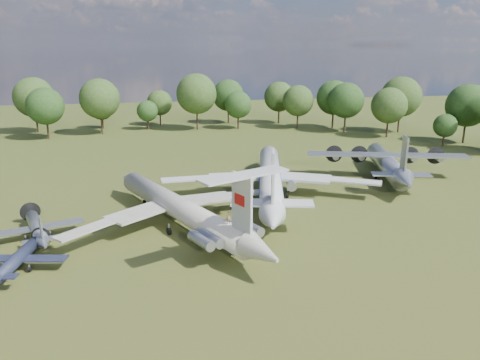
{
  "coord_description": "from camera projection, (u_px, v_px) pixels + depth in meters",
  "views": [
    {
      "loc": [
        -7.28,
        -66.15,
        24.77
      ],
      "look_at": [
        6.02,
        0.95,
        5.0
      ],
      "focal_mm": 35.0,
      "sensor_mm": 36.0,
      "label": 1
    }
  ],
  "objects": [
    {
      "name": "small_prop_northwest",
      "position": [
        37.0,
        231.0,
        61.69
      ],
      "size": [
        16.58,
        19.32,
        2.4
      ],
      "primitive_type": null,
      "rotation": [
        0.0,
        0.0,
        0.33
      ],
      "color": "#9D9FA5",
      "rests_on": "ground"
    },
    {
      "name": "small_prop_west",
      "position": [
        18.0,
        262.0,
        53.08
      ],
      "size": [
        13.5,
        16.56,
        2.16
      ],
      "primitive_type": null,
      "rotation": [
        0.0,
        0.0,
        -0.2
      ],
      "color": "black",
      "rests_on": "ground"
    },
    {
      "name": "ground",
      "position": [
        202.0,
        216.0,
        70.58
      ],
      "size": [
        300.0,
        300.0,
        0.0
      ],
      "primitive_type": "plane",
      "color": "#294316",
      "rests_on": "ground"
    },
    {
      "name": "tu104_jet",
      "position": [
        270.0,
        182.0,
        79.27
      ],
      "size": [
        47.74,
        56.73,
        4.93
      ],
      "primitive_type": null,
      "rotation": [
        0.0,
        0.0,
        -0.24
      ],
      "color": "silver",
      "rests_on": "ground"
    },
    {
      "name": "an12_transport",
      "position": [
        387.0,
        167.0,
        90.14
      ],
      "size": [
        38.66,
        41.12,
        4.48
      ],
      "primitive_type": null,
      "rotation": [
        0.0,
        0.0,
        -0.28
      ],
      "color": "#989BA0",
      "rests_on": "ground"
    },
    {
      "name": "il62_airliner",
      "position": [
        179.0,
        212.0,
        65.67
      ],
      "size": [
        49.86,
        55.04,
        4.4
      ],
      "primitive_type": null,
      "rotation": [
        0.0,
        0.0,
        0.42
      ],
      "color": "silver",
      "rests_on": "ground"
    },
    {
      "name": "person_on_il62",
      "position": [
        228.0,
        217.0,
        55.2
      ],
      "size": [
        0.71,
        0.57,
        1.68
      ],
      "primitive_type": "imported",
      "rotation": [
        0.0,
        0.0,
        3.46
      ],
      "color": "#9D794F",
      "rests_on": "il62_airliner"
    }
  ]
}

